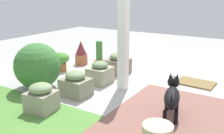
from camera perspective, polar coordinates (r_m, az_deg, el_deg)
The scene contains 13 objects.
ground_plane at distance 4.28m, azimuth 5.12°, elevation -5.56°, with size 12.00×12.00×0.00m, color #AAACA6.
brick_path at distance 3.30m, azimuth 14.22°, elevation -12.94°, with size 1.80×2.40×0.02m, color #84574C.
porch_pillar at distance 4.17m, azimuth 2.57°, elevation 8.82°, with size 0.15×0.15×2.10m, color white.
stone_planter_nearest at distance 5.15m, azimuth 1.29°, elevation 0.60°, with size 0.47×0.45×0.43m.
stone_planter_near at distance 4.63m, azimuth -2.66°, elevation -1.36°, with size 0.37×0.42×0.41m.
stone_planter_mid at distance 4.11m, azimuth -8.06°, elevation -3.83°, with size 0.45×0.37×0.41m.
stone_planter_far at distance 3.68m, azimuth -15.49°, elevation -6.61°, with size 0.41×0.39×0.41m.
round_shrub at distance 4.51m, azimuth -16.27°, elevation 0.22°, with size 0.78×0.78×0.78m, color #3C7736.
terracotta_pot_tall at distance 5.58m, azimuth -2.84°, elevation 1.99°, with size 0.25×0.25×0.58m.
terracotta_pot_spiky at distance 5.85m, azimuth -6.91°, elevation 3.04°, with size 0.28×0.28×0.54m.
terracotta_pot_broad at distance 5.45m, azimuth -11.52°, elevation 1.53°, with size 0.39×0.39×0.39m.
dog at distance 3.46m, azimuth 13.25°, elevation -6.22°, with size 0.36×0.73×0.51m.
doormat at distance 4.87m, azimuth 18.14°, elevation -3.39°, with size 0.65×0.45×0.03m, color olive.
Camera 1 is at (-1.77, 3.56, 1.60)m, focal length 41.01 mm.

